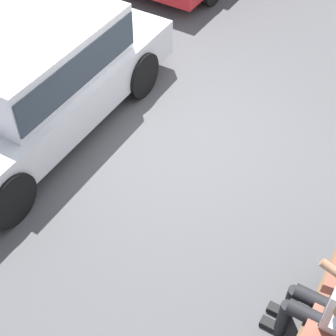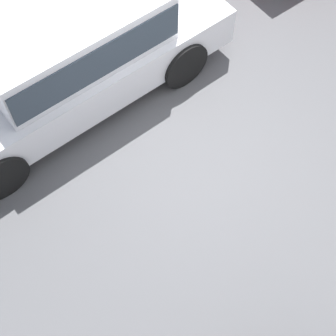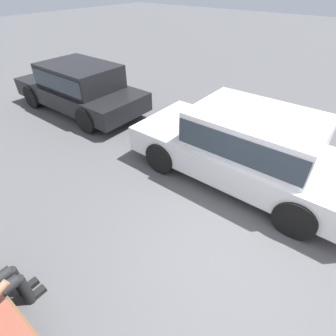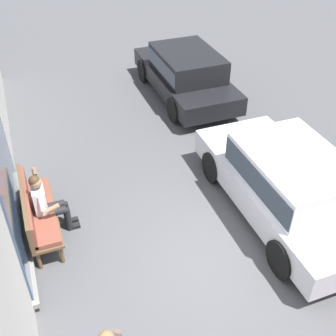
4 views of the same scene
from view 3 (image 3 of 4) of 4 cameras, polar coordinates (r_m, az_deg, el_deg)
name	(u,v)px [view 3 (image 3 of 4)]	position (r m, az deg, el deg)	size (l,w,h in m)	color
ground_plane	(230,247)	(4.39, 13.28, -16.38)	(60.00, 60.00, 0.00)	#4C4C4F
parked_car_mid	(248,144)	(5.28, 16.93, 5.00)	(4.42, 1.96, 1.46)	silver
parked_car_far	(80,86)	(8.52, -18.64, 16.65)	(4.26, 1.87, 1.39)	black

